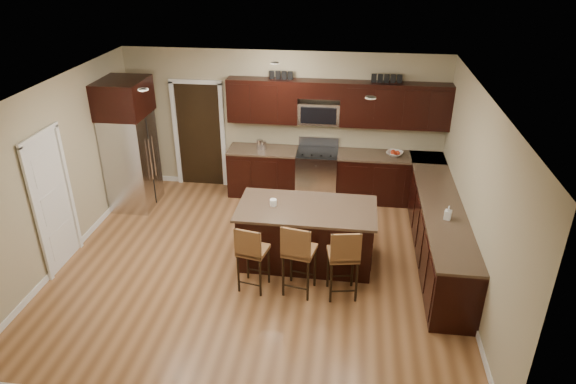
# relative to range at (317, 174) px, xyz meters

# --- Properties ---
(floor) EXTENTS (6.00, 6.00, 0.00)m
(floor) POSITION_rel_range_xyz_m (-0.68, -2.45, -0.47)
(floor) COLOR #99663C
(floor) RESTS_ON ground
(ceiling) EXTENTS (6.00, 6.00, 0.00)m
(ceiling) POSITION_rel_range_xyz_m (-0.68, -2.45, 2.23)
(ceiling) COLOR silver
(ceiling) RESTS_ON wall_back
(wall_back) EXTENTS (6.00, 0.00, 6.00)m
(wall_back) POSITION_rel_range_xyz_m (-0.68, 0.30, 0.88)
(wall_back) COLOR tan
(wall_back) RESTS_ON floor
(wall_left) EXTENTS (0.00, 5.50, 5.50)m
(wall_left) POSITION_rel_range_xyz_m (-3.68, -2.45, 0.88)
(wall_left) COLOR tan
(wall_left) RESTS_ON floor
(wall_right) EXTENTS (0.00, 5.50, 5.50)m
(wall_right) POSITION_rel_range_xyz_m (2.32, -2.45, 0.88)
(wall_right) COLOR tan
(wall_right) RESTS_ON floor
(base_cabinets) EXTENTS (4.02, 3.96, 0.92)m
(base_cabinets) POSITION_rel_range_xyz_m (1.22, -1.01, -0.01)
(base_cabinets) COLOR black
(base_cabinets) RESTS_ON floor
(upper_cabinets) EXTENTS (4.00, 0.33, 0.80)m
(upper_cabinets) POSITION_rel_range_xyz_m (0.36, 0.13, 1.37)
(upper_cabinets) COLOR black
(upper_cabinets) RESTS_ON wall_back
(range) EXTENTS (0.76, 0.64, 1.11)m
(range) POSITION_rel_range_xyz_m (0.00, 0.00, 0.00)
(range) COLOR silver
(range) RESTS_ON floor
(microwave) EXTENTS (0.76, 0.31, 0.40)m
(microwave) POSITION_rel_range_xyz_m (0.00, 0.15, 1.15)
(microwave) COLOR silver
(microwave) RESTS_ON upper_cabinets
(doorway) EXTENTS (0.85, 0.03, 2.06)m
(doorway) POSITION_rel_range_xyz_m (-2.33, 0.28, 0.56)
(doorway) COLOR black
(doorway) RESTS_ON floor
(pantry_door) EXTENTS (0.03, 0.80, 2.04)m
(pantry_door) POSITION_rel_range_xyz_m (-3.66, -2.75, 0.55)
(pantry_door) COLOR white
(pantry_door) RESTS_ON floor
(letter_decor) EXTENTS (2.20, 0.03, 0.15)m
(letter_decor) POSITION_rel_range_xyz_m (0.22, 0.13, 1.82)
(letter_decor) COLOR black
(letter_decor) RESTS_ON upper_cabinets
(island) EXTENTS (2.07, 1.10, 0.92)m
(island) POSITION_rel_range_xyz_m (0.01, -2.21, -0.04)
(island) COLOR black
(island) RESTS_ON floor
(stool_left) EXTENTS (0.45, 0.45, 1.03)m
(stool_left) POSITION_rel_range_xyz_m (-0.66, -3.05, 0.17)
(stool_left) COLOR olive
(stool_left) RESTS_ON floor
(stool_mid) EXTENTS (0.48, 0.48, 1.11)m
(stool_mid) POSITION_rel_range_xyz_m (-0.02, -3.06, 0.22)
(stool_mid) COLOR olive
(stool_mid) RESTS_ON floor
(stool_right) EXTENTS (0.47, 0.47, 1.08)m
(stool_right) POSITION_rel_range_xyz_m (0.60, -3.06, 0.20)
(stool_right) COLOR olive
(stool_right) RESTS_ON floor
(refrigerator) EXTENTS (0.79, 0.93, 2.35)m
(refrigerator) POSITION_rel_range_xyz_m (-3.30, -0.75, 0.74)
(refrigerator) COLOR silver
(refrigerator) RESTS_ON floor
(floor_mat) EXTENTS (1.06, 0.88, 0.01)m
(floor_mat) POSITION_rel_range_xyz_m (-0.49, -1.29, -0.47)
(floor_mat) COLOR brown
(floor_mat) RESTS_ON floor
(fruit_bowl) EXTENTS (0.38, 0.38, 0.07)m
(fruit_bowl) POSITION_rel_range_xyz_m (1.41, -0.00, 0.48)
(fruit_bowl) COLOR silver
(fruit_bowl) RESTS_ON base_cabinets
(soap_bottle) EXTENTS (0.12, 0.12, 0.20)m
(soap_bottle) POSITION_rel_range_xyz_m (2.02, -2.30, 0.55)
(soap_bottle) COLOR #B2B2B2
(soap_bottle) RESTS_ON base_cabinets
(canister_tall) EXTENTS (0.12, 0.12, 0.18)m
(canister_tall) POSITION_rel_range_xyz_m (-1.09, -0.00, 0.54)
(canister_tall) COLOR silver
(canister_tall) RESTS_ON base_cabinets
(canister_short) EXTENTS (0.11, 0.11, 0.15)m
(canister_short) POSITION_rel_range_xyz_m (-1.02, -0.00, 0.52)
(canister_short) COLOR silver
(canister_short) RESTS_ON base_cabinets
(island_jar) EXTENTS (0.10, 0.10, 0.10)m
(island_jar) POSITION_rel_range_xyz_m (-0.49, -2.21, 0.50)
(island_jar) COLOR white
(island_jar) RESTS_ON island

